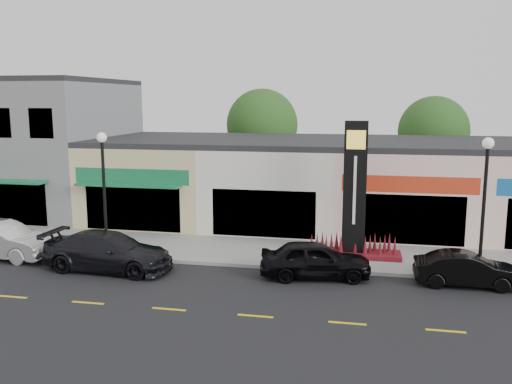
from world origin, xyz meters
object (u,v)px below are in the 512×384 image
Objects in this scene: car_black_sedan at (315,259)px; lamp_east_near at (485,193)px; car_white_van at (1,240)px; car_black_conv at (467,270)px; car_dark_sedan at (108,251)px; pylon_sign at (354,209)px; lamp_west_near at (104,181)px.

lamp_east_near is at bearing -88.40° from car_black_sedan.
car_black_conv is at bearing -85.38° from car_white_van.
car_dark_sedan is at bearing -172.90° from lamp_east_near.
car_black_conv is at bearing -32.07° from pylon_sign.
pylon_sign reaches higher than car_black_conv.
lamp_west_near reaches higher than car_dark_sedan.
pylon_sign is at bearing -67.19° from car_dark_sedan.
pylon_sign is 1.22× the size of car_white_van.
car_black_sedan is at bearing -116.22° from pylon_sign.
lamp_east_near is 20.70m from car_white_van.
car_white_van is (-20.49, -1.20, -2.67)m from lamp_east_near.
pylon_sign is (11.00, 1.70, -1.20)m from lamp_west_near.
lamp_east_near is 1.24× the size of car_black_sedan.
pylon_sign is at bearing 8.77° from lamp_west_near.
lamp_west_near is at bearing -171.23° from pylon_sign.
lamp_west_near is at bearing -70.92° from car_white_van.
lamp_west_near is at bearing 74.07° from car_black_sedan.
car_white_van is at bearing 86.28° from car_dark_sedan.
pylon_sign is at bearing 161.25° from lamp_east_near.
car_white_van is 19.85m from car_black_conv.
pylon_sign reaches higher than car_white_van.
lamp_east_near is at bearing -32.35° from car_black_conv.
car_dark_sedan reaches higher than car_black_conv.
car_black_sedan is 5.78m from car_black_conv.
car_black_conv is at bearing -3.84° from lamp_west_near.
car_black_sedan is at bearing -82.29° from car_dark_sedan.
car_black_sedan is (14.07, 0.01, -0.06)m from car_white_van.
car_black_conv is at bearing -83.49° from car_dark_sedan.
car_dark_sedan is at bearing 93.03° from car_black_conv.
lamp_west_near is 1.24× the size of car_black_sedan.
lamp_east_near is 1.00× the size of car_dark_sedan.
pylon_sign reaches higher than lamp_west_near.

